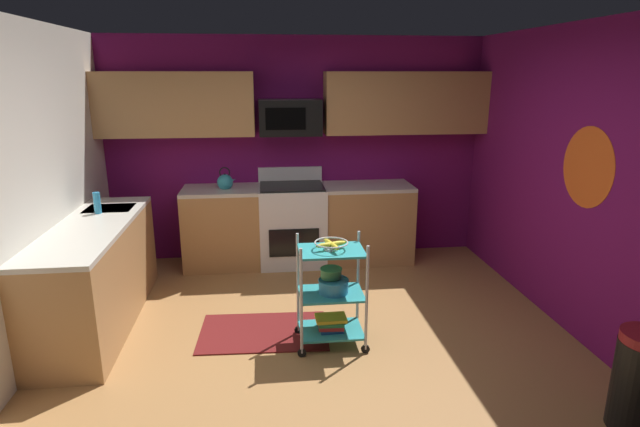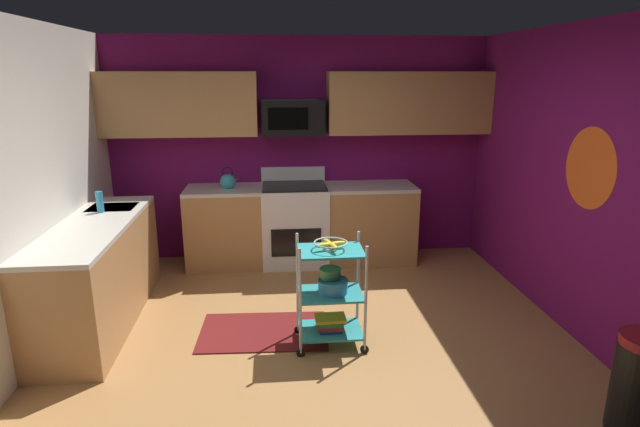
% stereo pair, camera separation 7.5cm
% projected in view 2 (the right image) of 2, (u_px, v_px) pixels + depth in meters
% --- Properties ---
extents(floor, '(4.40, 4.80, 0.04)m').
position_uv_depth(floor, '(318.00, 356.00, 4.12)').
color(floor, '#A87542').
rests_on(floor, ground).
extents(wall_back, '(4.52, 0.06, 2.60)m').
position_uv_depth(wall_back, '(299.00, 150.00, 6.10)').
color(wall_back, '#6B1156').
rests_on(wall_back, ground).
extents(wall_left, '(0.06, 4.80, 2.60)m').
position_uv_depth(wall_left, '(1.00, 204.00, 3.57)').
color(wall_left, silver).
rests_on(wall_left, ground).
extents(wall_right, '(0.06, 4.80, 2.60)m').
position_uv_depth(wall_right, '(603.00, 191.00, 3.98)').
color(wall_right, '#6B1156').
rests_on(wall_right, ground).
extents(wall_flower_decal, '(0.00, 0.66, 0.66)m').
position_uv_depth(wall_flower_decal, '(590.00, 168.00, 4.08)').
color(wall_flower_decal, '#E5591E').
extents(counter_run, '(3.53, 2.64, 0.92)m').
position_uv_depth(counter_run, '(226.00, 242.00, 5.38)').
color(counter_run, '#B27F4C').
rests_on(counter_run, ground).
extents(oven_range, '(0.76, 0.65, 1.10)m').
position_uv_depth(oven_range, '(295.00, 223.00, 6.00)').
color(oven_range, white).
rests_on(oven_range, ground).
extents(upper_cabinets, '(4.40, 0.33, 0.70)m').
position_uv_depth(upper_cabinets, '(301.00, 104.00, 5.77)').
color(upper_cabinets, '#B27F4C').
extents(microwave, '(0.70, 0.39, 0.40)m').
position_uv_depth(microwave, '(293.00, 117.00, 5.78)').
color(microwave, black).
extents(rolling_cart, '(0.58, 0.40, 0.91)m').
position_uv_depth(rolling_cart, '(330.00, 293.00, 4.16)').
color(rolling_cart, silver).
rests_on(rolling_cart, ground).
extents(fruit_bowl, '(0.27, 0.27, 0.07)m').
position_uv_depth(fruit_bowl, '(331.00, 244.00, 4.05)').
color(fruit_bowl, silver).
rests_on(fruit_bowl, rolling_cart).
extents(mixing_bowl_large, '(0.25, 0.25, 0.11)m').
position_uv_depth(mixing_bowl_large, '(333.00, 286.00, 4.15)').
color(mixing_bowl_large, '#338CBF').
rests_on(mixing_bowl_large, rolling_cart).
extents(mixing_bowl_small, '(0.18, 0.18, 0.08)m').
position_uv_depth(mixing_bowl_small, '(331.00, 273.00, 4.15)').
color(mixing_bowl_small, '#387F4C').
rests_on(mixing_bowl_small, rolling_cart).
extents(book_stack, '(0.25, 0.20, 0.11)m').
position_uv_depth(book_stack, '(330.00, 323.00, 4.23)').
color(book_stack, '#1E4C8C').
rests_on(book_stack, rolling_cart).
extents(kettle, '(0.21, 0.18, 0.26)m').
position_uv_depth(kettle, '(228.00, 181.00, 5.79)').
color(kettle, teal).
rests_on(kettle, counter_run).
extents(dish_soap_bottle, '(0.06, 0.06, 0.20)m').
position_uv_depth(dish_soap_bottle, '(100.00, 202.00, 4.78)').
color(dish_soap_bottle, '#2D8CBF').
rests_on(dish_soap_bottle, counter_run).
extents(floor_rug, '(1.13, 0.75, 0.01)m').
position_uv_depth(floor_rug, '(264.00, 331.00, 4.46)').
color(floor_rug, maroon).
rests_on(floor_rug, ground).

